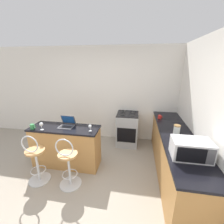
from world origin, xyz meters
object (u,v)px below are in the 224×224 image
laptop (67,124)px  microwave (191,149)px  bar_stool_near (36,160)px  bar_stool_far (68,164)px  storage_jar (177,130)px  wine_glass_short (41,124)px  stove_range (127,129)px  mug_red (160,117)px  mug_white (187,139)px  mug_green (32,127)px  wine_glass_tall (90,127)px

laptop → microwave: 2.32m
bar_stool_near → bar_stool_far: bearing=0.0°
storage_jar → wine_glass_short: storage_jar is taller
stove_range → mug_red: bearing=-17.5°
bar_stool_near → microwave: 2.61m
mug_white → storage_jar: bearing=114.7°
bar_stool_near → mug_red: bearing=31.8°
laptop → mug_white: size_ratio=3.01×
mug_red → mug_white: (0.31, -1.07, 0.01)m
microwave → mug_green: microwave is taller
storage_jar → mug_red: 0.85m
storage_jar → wine_glass_short: size_ratio=1.20×
bar_stool_far → storage_jar: size_ratio=5.24×
bar_stool_near → wine_glass_short: 0.67m
bar_stool_near → laptop: bearing=61.9°
mug_green → bar_stool_far: bearing=-23.6°
wine_glass_tall → mug_green: 1.18m
laptop → stove_range: (1.20, 1.04, -0.50)m
bar_stool_near → mug_red: bar_stool_near is taller
microwave → mug_green: (-2.82, 0.49, -0.08)m
bar_stool_far → mug_green: size_ratio=9.48×
microwave → storage_jar: bearing=91.8°
bar_stool_near → stove_range: (1.55, 1.69, -0.02)m
mug_white → bar_stool_far: bearing=-169.4°
bar_stool_far → mug_green: bar_stool_far is taller
microwave → stove_range: size_ratio=0.58×
stove_range → wine_glass_tall: wine_glass_tall is taller
mug_white → wine_glass_short: wine_glass_short is taller
storage_jar → wine_glass_tall: storage_jar is taller
stove_range → storage_jar: (0.97, -1.07, 0.54)m
mug_red → mug_white: size_ratio=0.99×
bar_stool_far → laptop: size_ratio=3.26×
storage_jar → wine_glass_tall: bearing=-175.5°
bar_stool_far → storage_jar: (1.89, 0.62, 0.52)m
mug_red → mug_green: (-2.61, -1.05, 0.01)m
microwave → storage_jar: (-0.02, 0.72, -0.04)m
bar_stool_far → mug_green: 1.10m
wine_glass_tall → mug_white: size_ratio=1.33×
wine_glass_tall → mug_green: bearing=-175.2°
wine_glass_tall → wine_glass_short: bearing=-173.7°
bar_stool_far → wine_glass_short: bearing=150.9°
storage_jar → bar_stool_far: bearing=-161.7°
laptop → wine_glass_tall: bearing=-15.3°
bar_stool_near → mug_green: (-0.28, 0.40, 0.47)m
storage_jar → wine_glass_tall: (-1.62, -0.13, -0.00)m
microwave → stove_range: microwave is taller
bar_stool_far → bar_stool_near: bearing=180.0°
microwave → wine_glass_short: 2.66m
bar_stool_near → microwave: (2.55, -0.09, 0.56)m
bar_stool_near → wine_glass_tall: (0.90, 0.50, 0.52)m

